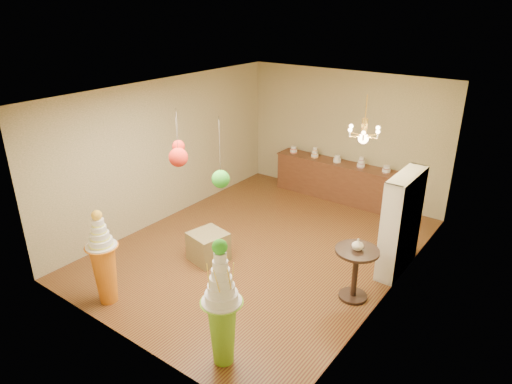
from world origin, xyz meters
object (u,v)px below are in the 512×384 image
Objects in this scene: pedestal_green at (222,316)px; round_table at (356,267)px; pedestal_orange at (104,266)px; sideboard at (336,180)px.

pedestal_green reaches higher than round_table.
sideboard is (1.00, 5.81, -0.16)m from pedestal_orange.
pedestal_orange reaches higher than round_table.
pedestal_orange is at bearing -99.81° from sideboard.
round_table is at bearing 37.55° from pedestal_orange.
pedestal_green reaches higher than sideboard.
pedestal_orange is 5.90m from sideboard.
sideboard is at bearing 80.19° from pedestal_orange.
pedestal_green reaches higher than pedestal_orange.
round_table is (2.10, -3.42, 0.09)m from sideboard.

